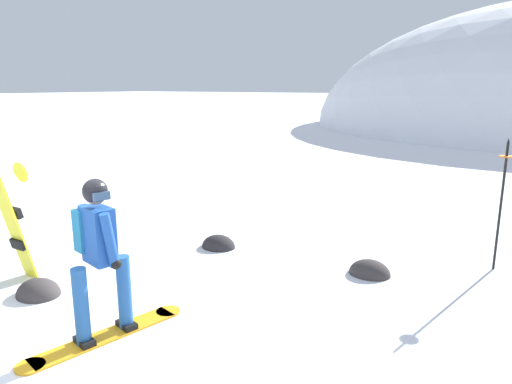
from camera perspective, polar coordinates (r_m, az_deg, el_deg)
name	(u,v)px	position (r m, az deg, el deg)	size (l,w,h in m)	color
ground_plane	(70,359)	(5.18, -21.64, -18.35)	(300.00, 300.00, 0.00)	white
snowboarder_main	(99,255)	(5.09, -18.58, -7.23)	(0.67, 1.80, 1.71)	orange
spare_snowboard	(15,223)	(7.03, -27.22, -3.33)	(0.28, 0.41, 1.62)	yellow
piste_marker_near	(502,196)	(7.42, 27.74, -0.44)	(0.20, 0.20, 1.91)	black
rock_dark	(218,247)	(7.81, -4.59, -6.70)	(0.58, 0.49, 0.40)	#282628
rock_mid	(39,295)	(6.72, -24.93, -11.27)	(0.59, 0.51, 0.42)	#383333
rock_small	(369,274)	(6.92, 13.64, -9.69)	(0.59, 0.50, 0.41)	#383333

